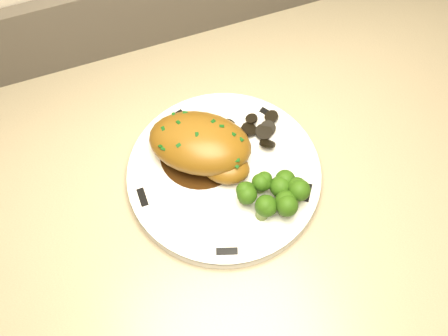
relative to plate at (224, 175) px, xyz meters
name	(u,v)px	position (x,y,z in m)	size (l,w,h in m)	color
plate	(224,175)	(0.00, 0.00, 0.00)	(0.25, 0.25, 0.02)	white
rim_accent_0	(269,114)	(0.09, 0.06, 0.01)	(0.03, 0.01, 0.00)	black
rim_accent_1	(175,116)	(-0.03, 0.10, 0.01)	(0.03, 0.01, 0.00)	black
rim_accent_2	(142,197)	(-0.11, 0.00, 0.01)	(0.03, 0.01, 0.00)	black
rim_accent_3	(227,251)	(-0.03, -0.10, 0.01)	(0.03, 0.01, 0.00)	black
rim_accent_4	(307,193)	(0.09, -0.06, 0.01)	(0.03, 0.01, 0.00)	black
gravy_pool	(201,153)	(-0.02, 0.04, 0.01)	(0.11, 0.11, 0.00)	#311A08
chicken_breast	(203,146)	(-0.02, 0.03, 0.03)	(0.16, 0.15, 0.05)	brown
mushroom_pile	(246,139)	(0.04, 0.03, 0.01)	(0.09, 0.06, 0.02)	black
broccoli_florets	(272,193)	(0.04, -0.06, 0.03)	(0.08, 0.06, 0.04)	olive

